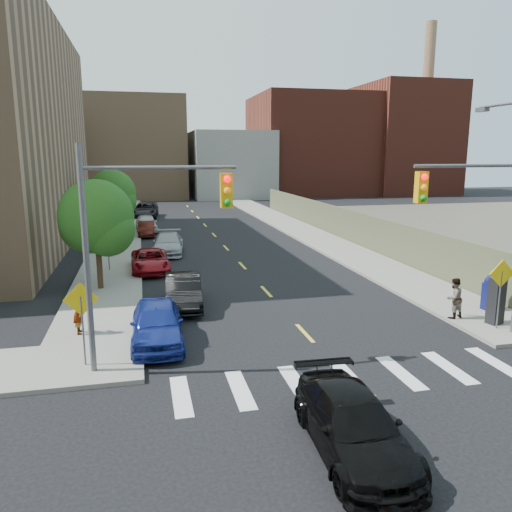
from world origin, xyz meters
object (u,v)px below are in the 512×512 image
parked_car_silver (168,243)px  mailbox (491,293)px  payphone (496,301)px  pedestrian_west (78,312)px  black_sedan (353,425)px  parked_car_white (146,223)px  parked_car_grey (145,210)px  parked_car_black (183,291)px  parked_car_red (150,261)px  parked_car_blue (157,323)px  pedestrian_east (454,298)px  parked_car_maroon (147,229)px

parked_car_silver → mailbox: size_ratio=3.28×
payphone → pedestrian_west: payphone is taller
parked_car_silver → black_sedan: (2.81, -24.32, -0.03)m
parked_car_silver → mailbox: mailbox is taller
parked_car_white → parked_car_grey: 10.11m
parked_car_black → pedestrian_west: 5.05m
black_sedan → payphone: (8.87, 6.55, 0.40)m
parked_car_black → payphone: size_ratio=2.37×
pedestrian_west → parked_car_red: bearing=-18.4°
parked_car_red → mailbox: size_ratio=3.08×
parked_car_grey → mailbox: mailbox is taller
payphone → parked_car_black: bearing=141.1°
parked_car_black → pedestrian_west: bearing=-141.1°
parked_car_black → parked_car_red: size_ratio=0.96×
parked_car_silver → black_sedan: 24.49m
parked_car_blue → pedestrian_west: 3.08m
parked_car_grey → black_sedan: (4.11, -44.80, -0.11)m
parked_car_black → parked_car_white: bearing=96.4°
parked_car_red → pedestrian_west: pedestrian_west is taller
payphone → pedestrian_east: (-1.18, 0.98, -0.10)m
pedestrian_west → pedestrian_east: (14.59, -1.53, -0.00)m
parked_car_grey → black_sedan: size_ratio=1.22×
parked_car_maroon → pedestrian_east: pedestrian_east is taller
parked_car_maroon → pedestrian_west: (-2.79, -23.14, 0.37)m
parked_car_silver → parked_car_maroon: size_ratio=1.31×
black_sedan → mailbox: (9.91, 8.17, 0.20)m
parked_car_silver → payphone: 21.27m
parked_car_blue → mailbox: bearing=2.8°
parked_car_red → black_sedan: 19.73m
parked_car_blue → parked_car_white: (0.00, 26.93, -0.02)m
payphone → pedestrian_east: bearing=126.5°
parked_car_white → parked_car_black: bearing=-89.6°
parked_car_black → parked_car_maroon: 20.23m
parked_car_white → payphone: size_ratio=2.37×
parked_car_grey → black_sedan: bearing=-79.7°
parked_car_blue → black_sedan: parked_car_blue is taller
parked_car_silver → pedestrian_east: pedestrian_east is taller
parked_car_maroon → black_sedan: size_ratio=0.80×
parked_car_red → parked_car_silver: (1.30, 5.02, 0.07)m
parked_car_black → mailbox: bearing=-13.7°
parked_car_black → pedestrian_east: 11.42m
black_sedan → pedestrian_east: 10.77m
parked_car_blue → parked_car_silver: size_ratio=0.92×
black_sedan → pedestrian_west: 11.39m
parked_car_maroon → pedestrian_east: size_ratio=2.24×
parked_car_black → parked_car_silver: size_ratio=0.90×
pedestrian_west → parked_car_white: bearing=-9.4°
parked_car_black → parked_car_maroon: bearing=96.8°
parked_car_maroon → parked_car_red: bearing=-88.7°
parked_car_maroon → mailbox: mailbox is taller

